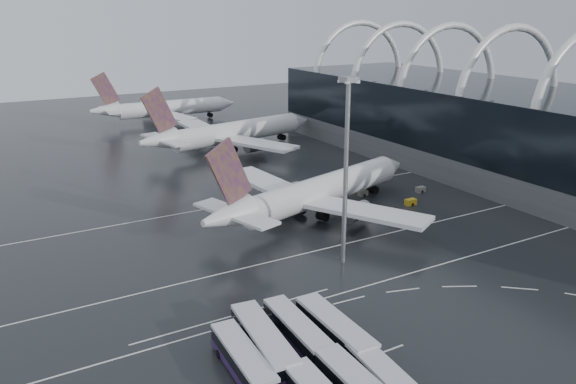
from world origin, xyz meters
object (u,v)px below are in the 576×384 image
bus_row_near_a (243,360)px  gse_cart_belly_e (350,187)px  bus_row_near_d (335,330)px  floodlight_mast (347,150)px  airliner_gate_c (164,109)px  airliner_gate_b (229,133)px  bus_row_far_c (383,378)px  gse_cart_belly_a (411,202)px  gse_cart_belly_d (420,189)px  bus_row_near_c (297,331)px  gse_cart_belly_b (363,193)px  bus_row_near_b (264,343)px  airliner_main (315,193)px

bus_row_near_a → gse_cart_belly_e: bus_row_near_a is taller
bus_row_near_d → floodlight_mast: (13.90, 18.04, 16.17)m
airliner_gate_c → floodlight_mast: size_ratio=1.80×
airliner_gate_b → bus_row_far_c: airliner_gate_b is taller
gse_cart_belly_a → gse_cart_belly_e: (-4.70, 14.29, 0.00)m
bus_row_near_a → gse_cart_belly_e: (48.62, 47.73, -1.10)m
bus_row_near_d → gse_cart_belly_d: bearing=-50.4°
bus_row_near_c → gse_cart_belly_b: bearing=-42.0°
bus_row_near_b → floodlight_mast: (22.36, 16.31, 16.09)m
gse_cart_belly_e → bus_row_near_d: bearing=-127.6°
airliner_gate_b → gse_cart_belly_e: 47.32m
airliner_main → floodlight_mast: floodlight_mast is taller
bus_row_near_c → bus_row_near_b: bearing=98.1°
bus_row_near_d → gse_cart_belly_b: (36.75, 43.16, -1.26)m
airliner_gate_b → airliner_gate_c: size_ratio=1.09×
bus_row_far_c → gse_cart_belly_b: bearing=-30.4°
airliner_gate_b → gse_cart_belly_b: airliner_gate_b is taller
floodlight_mast → airliner_gate_b: bearing=78.8°
airliner_gate_b → gse_cart_belly_d: (20.13, -55.37, -4.32)m
airliner_main → gse_cart_belly_b: size_ratio=26.41×
bus_row_near_b → gse_cart_belly_d: bearing=-51.1°
airliner_main → bus_row_near_c: bearing=-141.4°
bus_row_far_c → gse_cart_belly_b: 64.79m
bus_row_near_d → gse_cart_belly_b: bus_row_near_d is taller
bus_row_near_b → bus_row_near_c: (4.61, 0.44, -0.18)m
airliner_main → bus_row_near_a: bearing=-147.5°
floodlight_mast → gse_cart_belly_a: (27.59, 15.50, -17.38)m
bus_row_near_a → bus_row_near_d: (11.83, -0.10, 0.11)m
airliner_main → bus_row_near_b: airliner_main is taller
airliner_main → bus_row_near_d: bearing=-135.6°
airliner_main → airliner_gate_b: size_ratio=0.96×
gse_cart_belly_a → gse_cart_belly_e: same height
gse_cart_belly_d → airliner_main: bearing=-177.5°
airliner_main → floodlight_mast: bearing=-126.5°
airliner_gate_c → bus_row_near_a: (-38.20, -144.78, -2.89)m
bus_row_far_c → gse_cart_belly_e: size_ratio=5.65×
bus_row_far_c → floodlight_mast: size_ratio=0.44×
airliner_gate_c → bus_row_near_b: airliner_gate_c is taller
bus_row_near_a → gse_cart_belly_d: (60.90, 38.82, -1.13)m
airliner_gate_b → floodlight_mast: size_ratio=1.97×
bus_row_near_a → floodlight_mast: size_ratio=0.45×
gse_cart_belly_a → bus_row_near_b: bearing=-147.5°
bus_row_near_d → airliner_main: bearing=-28.1°
airliner_gate_b → gse_cart_belly_b: 51.90m
airliner_main → gse_cart_belly_b: 17.03m
bus_row_near_a → gse_cart_belly_b: 64.93m
floodlight_mast → gse_cart_belly_e: 41.40m
airliner_gate_c → gse_cart_belly_b: (10.37, -101.72, -4.04)m
airliner_gate_c → gse_cart_belly_e: bearing=-82.9°
gse_cart_belly_b → airliner_main: bearing=-160.7°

